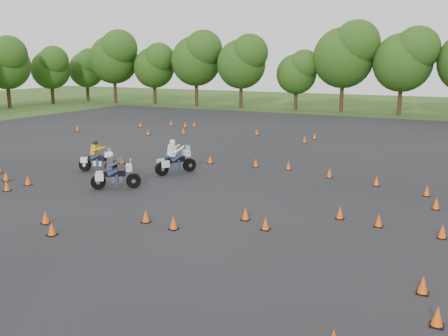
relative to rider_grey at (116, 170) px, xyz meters
name	(u,v)px	position (x,y,z in m)	size (l,w,h in m)	color
ground	(176,221)	(4.92, -2.78, -0.88)	(140.00, 140.00, 0.00)	#2D5119
asphalt_pad	(243,184)	(4.92, 3.22, -0.87)	(62.00, 62.00, 0.00)	black
treeline	(388,72)	(7.04, 32.37, 3.71)	(86.79, 32.40, 10.66)	#274814
traffic_cones	(242,180)	(4.88, 3.25, -0.65)	(36.51, 32.75, 0.45)	#FF580A
rider_grey	(116,170)	(0.00, 0.00, 0.00)	(2.26, 0.69, 1.74)	#3A3D42
rider_yellow	(97,156)	(-3.03, 2.32, -0.04)	(2.15, 0.66, 1.66)	#CE9312
rider_white	(176,156)	(0.87, 3.81, 0.03)	(2.35, 0.72, 1.81)	silver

